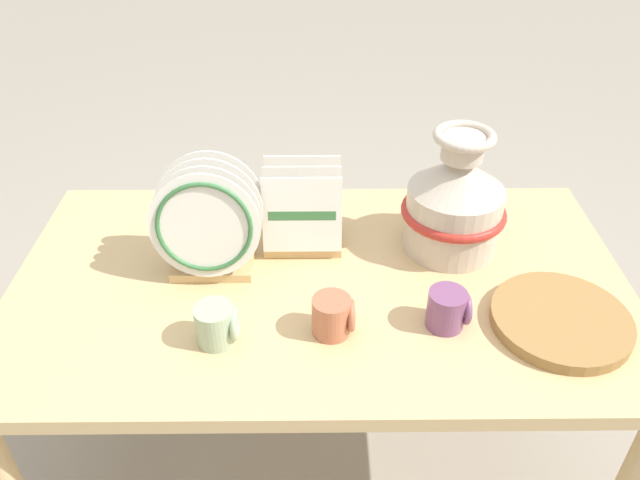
{
  "coord_description": "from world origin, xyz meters",
  "views": [
    {
      "loc": [
        -0.01,
        -1.1,
        1.57
      ],
      "look_at": [
        0.0,
        0.0,
        0.77
      ],
      "focal_mm": 35.0,
      "sensor_mm": 36.0,
      "label": 1
    }
  ],
  "objects_px": {
    "dish_rack_round_plates": "(208,227)",
    "dish_rack_square_plates": "(303,219)",
    "mug_sage_glaze": "(217,324)",
    "mug_plum_glaze": "(448,309)",
    "mug_terracotta_glaze": "(334,316)",
    "ceramic_vase": "(455,201)",
    "wicker_charger_stack": "(561,320)"
  },
  "relations": [
    {
      "from": "mug_terracotta_glaze",
      "to": "dish_rack_square_plates",
      "type": "bearing_deg",
      "value": 102.18
    },
    {
      "from": "dish_rack_square_plates",
      "to": "wicker_charger_stack",
      "type": "bearing_deg",
      "value": -28.54
    },
    {
      "from": "dish_rack_round_plates",
      "to": "mug_plum_glaze",
      "type": "height_order",
      "value": "dish_rack_round_plates"
    },
    {
      "from": "dish_rack_round_plates",
      "to": "dish_rack_square_plates",
      "type": "bearing_deg",
      "value": 25.49
    },
    {
      "from": "dish_rack_round_plates",
      "to": "mug_terracotta_glaze",
      "type": "bearing_deg",
      "value": -37.25
    },
    {
      "from": "dish_rack_round_plates",
      "to": "wicker_charger_stack",
      "type": "distance_m",
      "value": 0.78
    },
    {
      "from": "mug_sage_glaze",
      "to": "mug_plum_glaze",
      "type": "height_order",
      "value": "same"
    },
    {
      "from": "mug_sage_glaze",
      "to": "mug_terracotta_glaze",
      "type": "xyz_separation_m",
      "value": [
        0.23,
        0.02,
        0.0
      ]
    },
    {
      "from": "wicker_charger_stack",
      "to": "mug_terracotta_glaze",
      "type": "relative_size",
      "value": 3.3
    },
    {
      "from": "ceramic_vase",
      "to": "dish_rack_square_plates",
      "type": "relative_size",
      "value": 1.47
    },
    {
      "from": "dish_rack_round_plates",
      "to": "wicker_charger_stack",
      "type": "xyz_separation_m",
      "value": [
        0.75,
        -0.19,
        -0.11
      ]
    },
    {
      "from": "ceramic_vase",
      "to": "wicker_charger_stack",
      "type": "relative_size",
      "value": 1.06
    },
    {
      "from": "ceramic_vase",
      "to": "mug_plum_glaze",
      "type": "xyz_separation_m",
      "value": [
        -0.05,
        -0.28,
        -0.09
      ]
    },
    {
      "from": "dish_rack_round_plates",
      "to": "dish_rack_square_plates",
      "type": "height_order",
      "value": "dish_rack_round_plates"
    },
    {
      "from": "mug_plum_glaze",
      "to": "mug_terracotta_glaze",
      "type": "bearing_deg",
      "value": -175.62
    },
    {
      "from": "ceramic_vase",
      "to": "wicker_charger_stack",
      "type": "distance_m",
      "value": 0.35
    },
    {
      "from": "dish_rack_square_plates",
      "to": "wicker_charger_stack",
      "type": "distance_m",
      "value": 0.62
    },
    {
      "from": "dish_rack_square_plates",
      "to": "mug_plum_glaze",
      "type": "relative_size",
      "value": 2.38
    },
    {
      "from": "dish_rack_round_plates",
      "to": "mug_plum_glaze",
      "type": "relative_size",
      "value": 3.06
    },
    {
      "from": "mug_plum_glaze",
      "to": "dish_rack_square_plates",
      "type": "bearing_deg",
      "value": 136.28
    },
    {
      "from": "mug_sage_glaze",
      "to": "wicker_charger_stack",
      "type": "bearing_deg",
      "value": 3.03
    },
    {
      "from": "dish_rack_round_plates",
      "to": "mug_terracotta_glaze",
      "type": "distance_m",
      "value": 0.35
    },
    {
      "from": "mug_sage_glaze",
      "to": "ceramic_vase",
      "type": "bearing_deg",
      "value": 31.37
    },
    {
      "from": "ceramic_vase",
      "to": "mug_sage_glaze",
      "type": "distance_m",
      "value": 0.62
    },
    {
      "from": "dish_rack_square_plates",
      "to": "ceramic_vase",
      "type": "bearing_deg",
      "value": -1.95
    },
    {
      "from": "ceramic_vase",
      "to": "dish_rack_square_plates",
      "type": "distance_m",
      "value": 0.36
    },
    {
      "from": "ceramic_vase",
      "to": "wicker_charger_stack",
      "type": "height_order",
      "value": "ceramic_vase"
    },
    {
      "from": "ceramic_vase",
      "to": "mug_sage_glaze",
      "type": "bearing_deg",
      "value": -148.63
    },
    {
      "from": "mug_sage_glaze",
      "to": "mug_terracotta_glaze",
      "type": "distance_m",
      "value": 0.23
    },
    {
      "from": "mug_terracotta_glaze",
      "to": "mug_plum_glaze",
      "type": "bearing_deg",
      "value": 4.38
    },
    {
      "from": "wicker_charger_stack",
      "to": "mug_plum_glaze",
      "type": "relative_size",
      "value": 3.3
    },
    {
      "from": "dish_rack_square_plates",
      "to": "mug_plum_glaze",
      "type": "xyz_separation_m",
      "value": [
        0.3,
        -0.29,
        -0.03
      ]
    }
  ]
}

